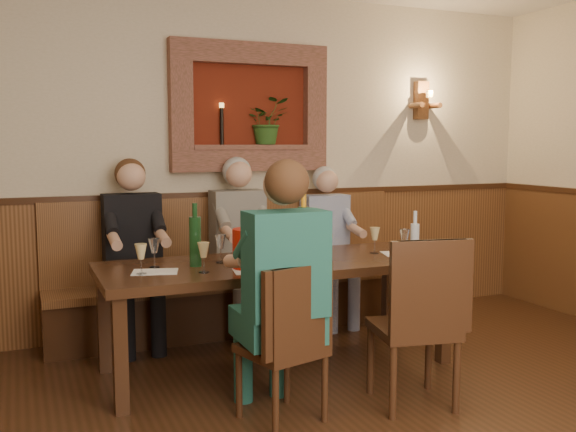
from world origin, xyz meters
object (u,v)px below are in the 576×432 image
at_px(bench, 235,292).
at_px(wine_bottle_green_a, 304,231).
at_px(chair_near_right, 414,356).
at_px(person_chair_front, 280,313).
at_px(dining_table, 277,272).
at_px(person_bench_left, 135,270).
at_px(person_bench_right, 329,260).
at_px(chair_near_left, 284,375).
at_px(spittoon_bucket, 250,249).
at_px(wine_bottle_green_b, 195,240).
at_px(person_bench_mid, 242,262).
at_px(water_bottle, 415,240).

bearing_deg(bench, wine_bottle_green_a, -75.50).
distance_m(chair_near_right, person_chair_front, 0.87).
height_order(dining_table, person_bench_left, person_bench_left).
bearing_deg(person_chair_front, person_bench_right, 55.28).
bearing_deg(wine_bottle_green_a, chair_near_left, -120.49).
xyz_separation_m(person_chair_front, spittoon_bucket, (0.04, 0.61, 0.27)).
xyz_separation_m(person_chair_front, wine_bottle_green_b, (-0.26, 0.81, 0.31)).
bearing_deg(person_chair_front, person_bench_mid, 78.54).
relative_size(spittoon_bucket, wine_bottle_green_b, 0.62).
bearing_deg(person_bench_mid, wine_bottle_green_b, -126.38).
height_order(chair_near_left, person_bench_mid, person_bench_mid).
distance_m(dining_table, person_bench_right, 1.18).
distance_m(person_bench_left, wine_bottle_green_b, 0.90).
height_order(person_chair_front, wine_bottle_green_b, person_chair_front).
relative_size(wine_bottle_green_b, water_bottle, 1.23).
bearing_deg(wine_bottle_green_a, spittoon_bucket, -154.10).
xyz_separation_m(dining_table, wine_bottle_green_a, (0.23, 0.07, 0.26)).
distance_m(bench, person_bench_right, 0.86).
bearing_deg(person_bench_left, chair_near_right, -52.84).
height_order(chair_near_right, wine_bottle_green_b, wine_bottle_green_b).
height_order(chair_near_left, wine_bottle_green_b, wine_bottle_green_b).
relative_size(person_bench_right, wine_bottle_green_b, 3.26).
relative_size(bench, person_bench_right, 2.21).
bearing_deg(dining_table, water_bottle, -18.58).
distance_m(person_chair_front, wine_bottle_green_a, 1.05).
bearing_deg(person_bench_left, dining_table, -45.36).
relative_size(bench, chair_near_left, 3.31).
xyz_separation_m(person_bench_mid, wine_bottle_green_a, (0.20, -0.77, 0.34)).
relative_size(chair_near_right, wine_bottle_green_a, 2.28).
xyz_separation_m(chair_near_left, spittoon_bucket, (0.04, 0.65, 0.61)).
height_order(chair_near_left, person_bench_left, person_bench_left).
xyz_separation_m(chair_near_left, wine_bottle_green_a, (0.52, 0.89, 0.67)).
relative_size(bench, chair_near_right, 2.95).
xyz_separation_m(person_bench_left, person_chair_front, (0.53, -1.61, 0.01)).
height_order(bench, person_bench_right, person_bench_right).
relative_size(dining_table, person_chair_front, 1.63).
bearing_deg(chair_near_left, wine_bottle_green_a, 44.41).
bearing_deg(wine_bottle_green_a, chair_near_right, -74.41).
bearing_deg(wine_bottle_green_b, dining_table, -3.65).
xyz_separation_m(chair_near_right, person_bench_right, (0.32, 1.75, 0.26)).
height_order(chair_near_right, person_bench_left, person_bench_left).
xyz_separation_m(chair_near_left, wine_bottle_green_b, (-0.27, 0.86, 0.66)).
bearing_deg(person_bench_left, wine_bottle_green_b, -71.89).
bearing_deg(bench, person_bench_mid, -76.51).
height_order(person_bench_left, person_bench_mid, person_bench_mid).
height_order(person_bench_left, person_bench_right, person_bench_left).
distance_m(person_bench_mid, water_bottle, 1.47).
height_order(chair_near_right, person_chair_front, person_chair_front).
xyz_separation_m(wine_bottle_green_b, water_bottle, (1.47, -0.34, -0.04)).
distance_m(person_bench_right, person_chair_front, 1.97).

